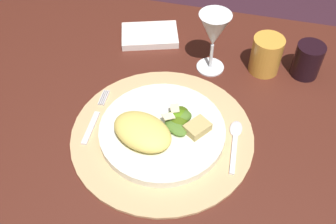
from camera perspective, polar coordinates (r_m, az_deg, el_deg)
name	(u,v)px	position (r m, az deg, el deg)	size (l,w,h in m)	color
dining_table	(188,168)	(0.98, 2.92, -8.04)	(1.35, 0.90, 0.75)	#491F16
placemat	(162,135)	(0.84, -0.82, -3.25)	(0.38, 0.38, 0.01)	tan
dinner_plate	(162,131)	(0.83, -0.83, -2.72)	(0.26, 0.26, 0.02)	silver
pasta_serving	(142,131)	(0.79, -3.67, -2.79)	(0.13, 0.09, 0.04)	#E7D063
salad_greens	(178,119)	(0.83, 1.47, -1.00)	(0.07, 0.09, 0.03)	#4B7329
bread_piece	(197,128)	(0.81, 4.22, -2.25)	(0.05, 0.04, 0.02)	tan
fork	(95,119)	(0.88, -10.40, -0.94)	(0.02, 0.16, 0.00)	silver
spoon	(235,137)	(0.84, 9.56, -3.54)	(0.03, 0.14, 0.01)	silver
napkin	(150,35)	(1.07, -2.62, 10.87)	(0.15, 0.10, 0.02)	white
wine_glass	(214,32)	(0.92, 6.55, 11.27)	(0.07, 0.07, 0.15)	silver
amber_tumbler	(266,55)	(0.98, 13.82, 7.92)	(0.07, 0.07, 0.09)	gold
dark_tumbler	(308,60)	(1.00, 19.29, 6.99)	(0.07, 0.07, 0.08)	black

